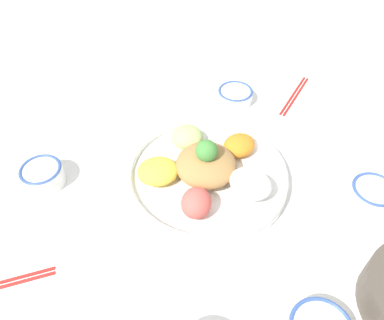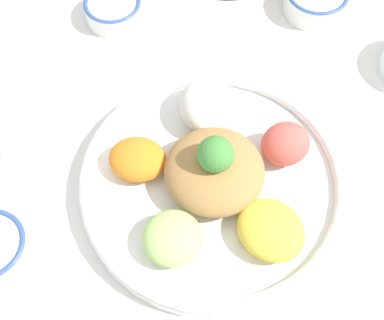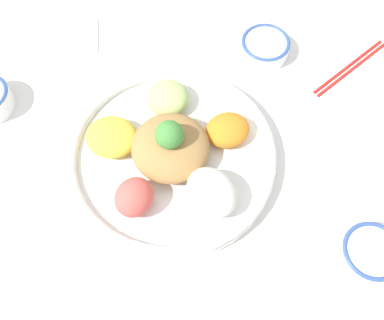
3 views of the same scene
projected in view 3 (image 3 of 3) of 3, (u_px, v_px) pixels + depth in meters
ground_plane at (167, 143)px, 0.82m from camera, size 2.40×2.40×0.00m
salad_platter at (171, 154)px, 0.78m from camera, size 0.37×0.37×0.12m
sauce_bowl_dark at (370, 253)px, 0.71m from camera, size 0.10×0.10×0.04m
rice_bowl_plain at (265, 47)px, 0.90m from camera, size 0.10×0.10×0.04m
chopsticks_pair_near at (351, 67)px, 0.90m from camera, size 0.14×0.17×0.01m
serving_spoon_main at (95, 49)px, 0.92m from camera, size 0.06×0.14×0.01m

